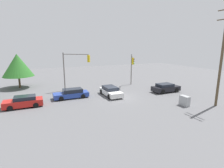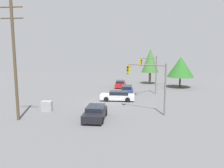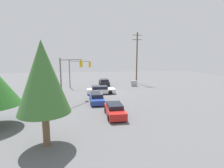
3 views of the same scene
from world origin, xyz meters
TOP-DOWN VIEW (x-y plane):
  - ground_plane at (0.00, 0.00)m, footprint 80.00×80.00m
  - sedan_dark at (-0.38, -8.09)m, footprint 2.04×4.31m
  - sedan_white at (1.22, 0.55)m, footprint 4.69×1.99m
  - sedan_blue at (2.28, 5.95)m, footprint 1.89×4.67m
  - sedan_red at (0.82, 11.78)m, footprint 1.87×4.23m
  - traffic_signal_main at (5.84, 4.69)m, footprint 2.90×3.61m
  - traffic_signal_cross at (5.01, -5.13)m, footprint 4.24×2.37m
  - utility_pole_tall at (-7.98, -9.14)m, footprint 2.20×0.28m
  - electrical_cabinet at (-6.41, -5.77)m, footprint 1.20×0.62m
  - tree_corner at (6.68, 17.07)m, footprint 3.57×3.57m

SIDE VIEW (x-z plane):
  - ground_plane at x=0.00m, z-range 0.00..0.00m
  - electrical_cabinet at x=-6.41m, z-range 0.00..1.18m
  - sedan_blue at x=2.28m, z-range -0.02..1.25m
  - sedan_red at x=0.82m, z-range -0.02..1.29m
  - sedan_white at x=1.22m, z-range -0.01..1.30m
  - sedan_dark at x=-0.38m, z-range -0.01..1.33m
  - traffic_signal_cross at x=5.01m, z-range 1.10..6.65m
  - traffic_signal_main at x=5.84m, z-range 1.16..7.20m
  - tree_corner at x=6.68m, z-range 1.18..8.55m
  - utility_pole_tall at x=-7.98m, z-range 0.30..11.76m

